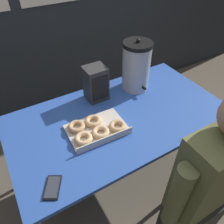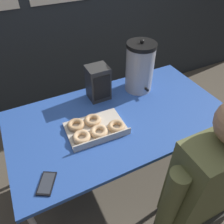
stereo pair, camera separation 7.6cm
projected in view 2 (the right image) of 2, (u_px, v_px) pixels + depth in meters
The scene contains 7 objects.
ground_plane at pixel (118, 177), 2.03m from camera, with size 12.00×12.00×0.00m, color brown.
folding_table at pixel (119, 121), 1.55m from camera, with size 1.51×0.83×0.77m.
donut_box at pixel (95, 128), 1.40m from camera, with size 0.39×0.28×0.05m.
coffee_urn at pixel (140, 67), 1.64m from camera, with size 0.22×0.25×0.41m.
cell_phone at pixel (47, 183), 1.13m from camera, with size 0.13×0.15×0.01m.
space_heater at pixel (98, 83), 1.59m from camera, with size 0.15×0.15×0.26m.
person_seated at pixel (203, 192), 1.27m from camera, with size 0.61×0.25×1.28m.
Camera 2 is at (-0.55, -0.98, 1.80)m, focal length 35.00 mm.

